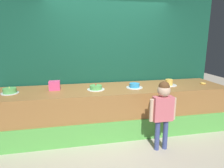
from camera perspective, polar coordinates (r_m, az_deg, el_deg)
ground_plane at (r=3.67m, az=2.53°, el=-15.99°), size 12.00×12.00×0.00m
stage_platform at (r=3.93m, az=0.79°, el=-7.15°), size 4.34×1.02×0.85m
curtain_backdrop at (r=4.29m, az=-0.96°, el=9.21°), size 4.63×0.08×2.99m
child_figure at (r=3.25m, az=14.27°, el=-6.20°), size 0.44×0.20×1.13m
pink_box at (r=3.79m, az=-16.01°, el=-0.41°), size 0.20×0.15×0.17m
donut at (r=4.52m, az=24.43°, el=0.17°), size 0.11×0.11×0.03m
cake_far_left at (r=3.85m, az=-27.06°, el=-1.77°), size 0.29×0.29×0.13m
cake_center_left at (r=3.68m, az=-4.60°, el=-1.06°), size 0.32×0.32×0.11m
cake_center_right at (r=3.84m, az=6.39°, el=-0.52°), size 0.31×0.31×0.09m
cake_far_right at (r=4.16m, az=15.90°, el=0.28°), size 0.30×0.30×0.12m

